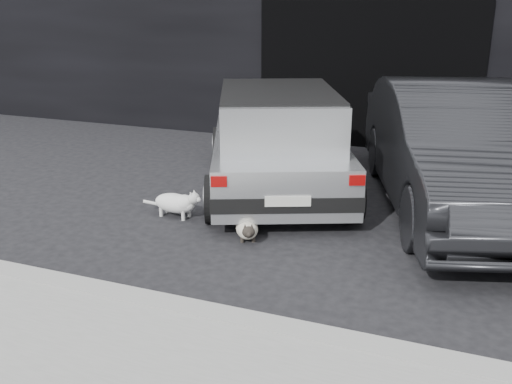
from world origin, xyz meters
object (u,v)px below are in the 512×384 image
(second_car, at_px, (456,148))
(cat_white, at_px, (177,203))
(silver_hatchback, at_px, (277,135))
(cat_siamese, at_px, (247,229))

(second_car, height_order, cat_white, second_car)
(silver_hatchback, distance_m, cat_siamese, 1.99)
(silver_hatchback, distance_m, second_car, 2.39)
(silver_hatchback, xyz_separation_m, cat_siamese, (0.29, -1.85, -0.67))
(second_car, distance_m, cat_white, 3.59)
(second_car, xyz_separation_m, cat_siamese, (-2.09, -1.90, -0.68))
(silver_hatchback, distance_m, cat_white, 1.82)
(silver_hatchback, relative_size, cat_siamese, 6.26)
(second_car, height_order, cat_siamese, second_car)
(second_car, relative_size, cat_siamese, 7.13)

